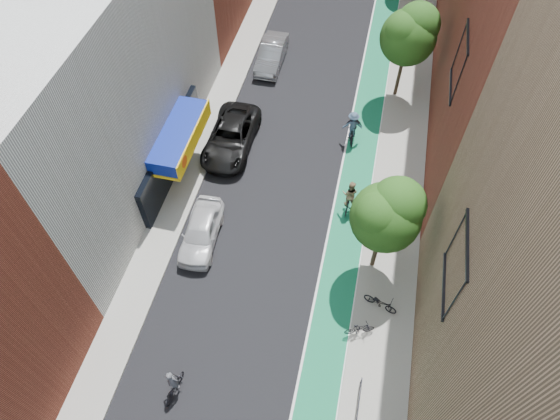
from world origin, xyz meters
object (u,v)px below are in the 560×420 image
Objects in this scene: parked_car_black at (231,137)px; parked_car_silver at (272,54)px; cyclist_lane_mid at (353,131)px; cyclist_lane_far at (352,128)px; parked_car_white at (201,231)px; cyclist_lead at (173,385)px; cyclist_lane_near at (349,198)px.

parked_car_silver is at bearing 86.29° from parked_car_black.
cyclist_lane_mid is 0.95× the size of cyclist_lane_far.
parked_car_white is 11.70m from cyclist_lane_mid.
parked_car_white is 2.10× the size of cyclist_lane_mid.
cyclist_lane_near is at bearing -110.11° from cyclist_lead.
cyclist_lead reaches higher than parked_car_silver.
cyclist_lead is at bearing -84.24° from parked_car_white.
parked_car_black is at bearing 89.26° from parked_car_white.
parked_car_black is 8.80m from parked_car_silver.
parked_car_black is 1.23× the size of parked_car_silver.
parked_car_silver is 24.14m from cyclist_lead.
cyclist_lane_mid is at bearing 16.34° from parked_car_black.
cyclist_lead is 0.90× the size of cyclist_lane_far.
cyclist_lead is 18.40m from cyclist_lane_far.
cyclist_lane_far is (6.92, 9.40, 0.31)m from parked_car_white.
cyclist_lane_far is (6.77, -6.57, 0.28)m from parked_car_silver.
cyclist_lane_mid is at bearing -44.56° from parked_car_silver.
parked_car_black reaches higher than parked_car_silver.
cyclist_lane_far is at bearing 16.56° from parked_car_black.
cyclist_lane_mid is (-0.54, 5.50, -0.14)m from cyclist_lane_near.
cyclist_lane_far is at bearing -44.77° from parked_car_silver.
cyclist_lane_mid is (7.37, 2.19, 0.03)m from parked_car_black.
cyclist_lane_mid is (5.61, 17.52, 0.17)m from cyclist_lead.
parked_car_white is 0.76× the size of parked_car_black.
cyclist_lane_near is (7.52, 3.89, 0.23)m from parked_car_white.
parked_car_silver is at bearing 85.68° from parked_car_white.
parked_car_silver reaches higher than parked_car_white.
parked_car_black is 2.64× the size of cyclist_lane_near.
cyclist_lane_near is at bearing 89.04° from cyclist_lane_mid.
cyclist_lead is at bearing -83.72° from parked_car_black.
cyclist_lane_near is (7.91, -3.31, 0.17)m from parked_car_black.
parked_car_silver is at bearing -80.10° from cyclist_lead.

